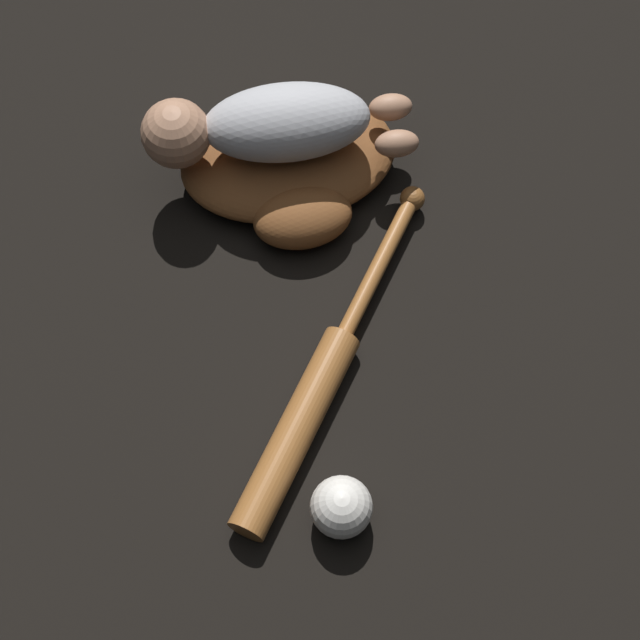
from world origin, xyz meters
name	(u,v)px	position (x,y,z in m)	size (l,w,h in m)	color
ground_plane	(320,155)	(0.00, 0.00, 0.00)	(6.00, 6.00, 0.00)	black
baseball_glove	(291,167)	(0.04, 0.04, 0.04)	(0.34, 0.29, 0.07)	brown
baby_figure	(265,125)	(0.08, 0.03, 0.12)	(0.38, 0.13, 0.10)	#B2B2B7
baseball_bat	(314,394)	(0.03, 0.39, 0.02)	(0.28, 0.50, 0.05)	#9E602D
baseball	(341,507)	(0.00, 0.54, 0.04)	(0.08, 0.08, 0.08)	white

